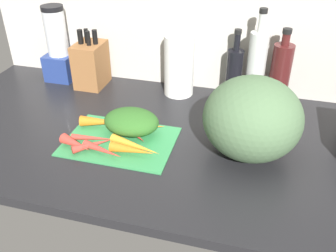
{
  "coord_description": "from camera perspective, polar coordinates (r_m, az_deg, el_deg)",
  "views": [
    {
      "loc": [
        24.87,
        -97.68,
        66.73
      ],
      "look_at": [
        1.32,
        -10.95,
        10.23
      ],
      "focal_mm": 39.7,
      "sensor_mm": 36.0,
      "label": 1
    }
  ],
  "objects": [
    {
      "name": "carrot_3",
      "position": [
        1.12,
        -9.96,
        -3.68
      ],
      "size": [
        14.09,
        6.03,
        2.46
      ],
      "primitive_type": "cone",
      "rotation": [
        0.0,
        1.57,
        -0.27
      ],
      "color": "red",
      "rests_on": "cutting_board"
    },
    {
      "name": "carrot_0",
      "position": [
        1.25,
        -10.04,
        0.64
      ],
      "size": [
        15.17,
        6.26,
        3.59
      ],
      "primitive_type": "cone",
      "rotation": [
        0.0,
        1.57,
        0.19
      ],
      "color": "orange",
      "rests_on": "cutting_board"
    },
    {
      "name": "bottle_0",
      "position": [
        1.41,
        10.09,
        8.04
      ],
      "size": [
        6.01,
        6.01,
        26.6
      ],
      "color": "black",
      "rests_on": "ground_plane"
    },
    {
      "name": "carrot_7",
      "position": [
        1.15,
        -11.49,
        -2.81
      ],
      "size": [
        11.11,
        10.34,
        2.5
      ],
      "primitive_type": "cone",
      "rotation": [
        0.0,
        1.57,
        0.73
      ],
      "color": "red",
      "rests_on": "cutting_board"
    },
    {
      "name": "winter_squash",
      "position": [
        1.09,
        12.82,
        1.15
      ],
      "size": [
        28.45,
        28.42,
        24.18
      ],
      "primitive_type": "ellipsoid",
      "color": "#4C6B47",
      "rests_on": "ground_plane"
    },
    {
      "name": "carrot_5",
      "position": [
        1.12,
        -5.02,
        -3.03
      ],
      "size": [
        17.22,
        7.0,
        2.75
      ],
      "primitive_type": "cone",
      "rotation": [
        0.0,
        1.57,
        -0.26
      ],
      "color": "orange",
      "rests_on": "cutting_board"
    },
    {
      "name": "knife_block",
      "position": [
        1.53,
        -11.76,
        9.31
      ],
      "size": [
        10.64,
        13.82,
        22.95
      ],
      "color": "brown",
      "rests_on": "ground_plane"
    },
    {
      "name": "carrot_1",
      "position": [
        1.18,
        -11.37,
        -1.83
      ],
      "size": [
        14.11,
        4.13,
        2.02
      ],
      "primitive_type": "cone",
      "rotation": [
        0.0,
        1.57,
        0.15
      ],
      "color": "red",
      "rests_on": "cutting_board"
    },
    {
      "name": "carrot_4",
      "position": [
        1.16,
        -13.92,
        -2.71
      ],
      "size": [
        11.67,
        6.81,
        3.31
      ],
      "primitive_type": "cone",
      "rotation": [
        0.0,
        1.57,
        -0.33
      ],
      "color": "red",
      "rests_on": "cutting_board"
    },
    {
      "name": "carrot_8",
      "position": [
        1.21,
        -3.76,
        -0.08
      ],
      "size": [
        14.14,
        6.3,
        2.69
      ],
      "primitive_type": "cone",
      "rotation": [
        0.0,
        1.57,
        0.27
      ],
      "color": "orange",
      "rests_on": "cutting_board"
    },
    {
      "name": "ground_plane",
      "position": [
        1.22,
        0.75,
        -1.94
      ],
      "size": [
        170.0,
        80.0,
        3.0
      ],
      "primitive_type": "cube",
      "color": "black"
    },
    {
      "name": "bottle_1",
      "position": [
        1.37,
        13.34,
        8.72
      ],
      "size": [
        6.68,
        6.68,
        34.99
      ],
      "color": "silver",
      "rests_on": "ground_plane"
    },
    {
      "name": "cutting_board",
      "position": [
        1.18,
        -7.37,
        -2.25
      ],
      "size": [
        34.08,
        24.93,
        0.8
      ],
      "primitive_type": "cube",
      "color": "#338C4C",
      "rests_on": "ground_plane"
    },
    {
      "name": "blender_appliance",
      "position": [
        1.6,
        -16.46,
        11.31
      ],
      "size": [
        11.25,
        11.25,
        30.35
      ],
      "color": "navy",
      "rests_on": "ground_plane"
    },
    {
      "name": "carrot_6",
      "position": [
        1.1,
        -5.54,
        -3.67
      ],
      "size": [
        13.49,
        3.54,
        3.29
      ],
      "primitive_type": "cone",
      "rotation": [
        0.0,
        1.57,
        -0.02
      ],
      "color": "orange",
      "rests_on": "cutting_board"
    },
    {
      "name": "wall_back",
      "position": [
        1.43,
        4.9,
        17.19
      ],
      "size": [
        170.0,
        3.0,
        60.0
      ],
      "primitive_type": "cube",
      "color": "#BCB7AD",
      "rests_on": "ground_plane"
    },
    {
      "name": "bottle_2",
      "position": [
        1.38,
        16.78,
        7.51
      ],
      "size": [
        7.15,
        7.15,
        28.8
      ],
      "color": "#471919",
      "rests_on": "ground_plane"
    },
    {
      "name": "paper_towel_roll",
      "position": [
        1.42,
        1.7,
        9.28
      ],
      "size": [
        11.24,
        11.24,
        23.24
      ],
      "primitive_type": "cylinder",
      "color": "white",
      "rests_on": "ground_plane"
    },
    {
      "name": "carrot_greens_pile",
      "position": [
        1.2,
        -5.64,
        0.67
      ],
      "size": [
        18.0,
        13.84,
        7.61
      ],
      "primitive_type": "ellipsoid",
      "color": "#2D6023",
      "rests_on": "cutting_board"
    },
    {
      "name": "carrot_2",
      "position": [
        1.19,
        -5.86,
        -0.76
      ],
      "size": [
        14.57,
        11.59,
        2.92
      ],
      "primitive_type": "cone",
      "rotation": [
        0.0,
        1.57,
        -0.62
      ],
      "color": "red",
      "rests_on": "cutting_board"
    }
  ]
}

